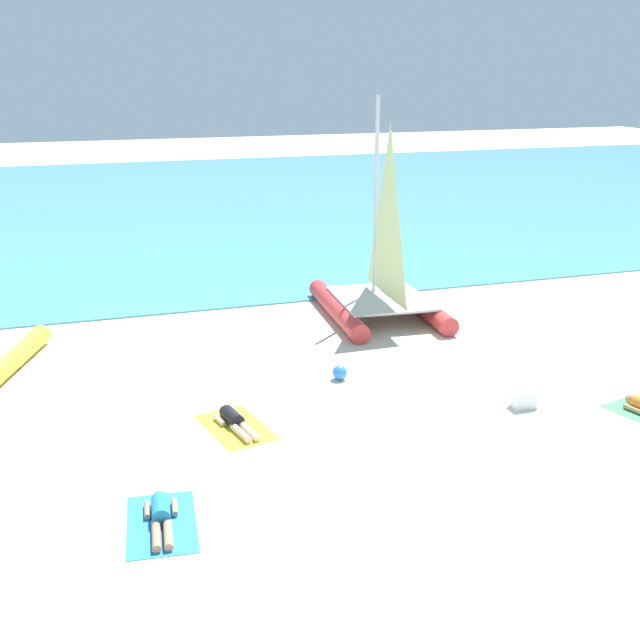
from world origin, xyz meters
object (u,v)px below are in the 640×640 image
at_px(towel_left, 162,524).
at_px(beach_ball, 340,373).
at_px(sailboat_red, 380,286).
at_px(sunbather_left, 161,515).
at_px(sunbather_middle, 235,420).
at_px(towel_middle, 236,427).
at_px(cooler_box, 524,399).

xyz_separation_m(towel_left, beach_ball, (4.81, 4.97, 0.17)).
bearing_deg(sailboat_red, sunbather_left, -125.17).
distance_m(sunbather_left, sunbather_middle, 3.69).
bearing_deg(sunbather_left, towel_left, -90.00).
relative_size(sailboat_red, sunbather_middle, 4.01).
height_order(towel_left, sunbather_left, sunbather_left).
bearing_deg(beach_ball, towel_left, -134.05).
xyz_separation_m(towel_middle, beach_ball, (2.89, 1.81, 0.17)).
distance_m(towel_left, cooler_box, 8.35).
height_order(sailboat_red, sunbather_middle, sailboat_red).
distance_m(towel_middle, sunbather_middle, 0.14).
xyz_separation_m(towel_left, cooler_box, (8.04, 2.23, 0.17)).
distance_m(sailboat_red, sunbather_middle, 8.32).
height_order(towel_left, beach_ball, beach_ball).
bearing_deg(sailboat_red, cooler_box, -81.96).
distance_m(sunbather_left, cooler_box, 8.32).
xyz_separation_m(sailboat_red, towel_middle, (-5.66, -6.10, -0.93)).
relative_size(towel_left, cooler_box, 3.80).
height_order(sailboat_red, sunbather_left, sailboat_red).
xyz_separation_m(sunbather_middle, cooler_box, (6.13, -1.00, 0.05)).
xyz_separation_m(beach_ball, cooler_box, (3.23, -2.74, 0.00)).
xyz_separation_m(towel_left, towel_middle, (1.92, 3.16, 0.00)).
relative_size(towel_middle, cooler_box, 3.80).
relative_size(sunbather_left, sunbather_middle, 1.00).
xyz_separation_m(sailboat_red, sunbather_left, (-7.58, -9.20, -0.80)).
bearing_deg(beach_ball, sailboat_red, 57.13).
distance_m(sailboat_red, beach_ball, 5.17).
bearing_deg(towel_middle, beach_ball, 32.07).
relative_size(sunbather_middle, cooler_box, 3.12).
xyz_separation_m(sailboat_red, cooler_box, (0.46, -7.04, -0.75)).
xyz_separation_m(sunbather_left, sunbather_middle, (1.90, 3.16, 0.00)).
relative_size(towel_left, sunbather_middle, 1.22).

